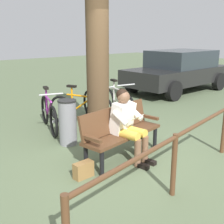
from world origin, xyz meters
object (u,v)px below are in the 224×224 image
at_px(bicycle_silver, 49,114).
at_px(tree_trunk, 97,47).
at_px(bicycle_orange, 117,103).
at_px(bicycle_red, 97,106).
at_px(litter_bin, 68,122).
at_px(bench, 120,129).
at_px(handbag, 83,170).
at_px(person_reading, 127,122).
at_px(bicycle_purple, 79,111).
at_px(parked_car, 179,70).

bearing_deg(bicycle_silver, tree_trunk, 57.73).
height_order(bicycle_orange, bicycle_red, same).
xyz_separation_m(tree_trunk, bicycle_silver, (0.71, -0.84, -1.44)).
height_order(litter_bin, bicycle_silver, bicycle_silver).
distance_m(bench, handbag, 1.02).
height_order(person_reading, bicycle_silver, person_reading).
distance_m(bicycle_red, bicycle_silver, 1.25).
distance_m(bicycle_orange, bicycle_silver, 1.85).
xyz_separation_m(handbag, bicycle_silver, (-0.67, -2.29, 0.24)).
distance_m(handbag, bicycle_purple, 2.51).
bearing_deg(bicycle_red, bicycle_orange, 98.30).
bearing_deg(litter_bin, person_reading, 107.26).
relative_size(tree_trunk, bicycle_red, 2.18).
xyz_separation_m(bench, parked_car, (-5.55, -3.06, 0.27)).
height_order(litter_bin, bicycle_red, bicycle_red).
height_order(litter_bin, bicycle_purple, bicycle_purple).
bearing_deg(bicycle_orange, parked_car, 117.74).
distance_m(litter_bin, bicycle_purple, 1.14).
bearing_deg(handbag, bicycle_orange, -139.66).
relative_size(litter_bin, bicycle_silver, 0.54).
bearing_deg(handbag, tree_trunk, -133.74).
distance_m(bicycle_silver, parked_car, 5.89).
relative_size(litter_bin, bicycle_red, 0.53).
xyz_separation_m(bicycle_purple, bicycle_silver, (0.67, -0.18, 0.00)).
relative_size(handbag, bicycle_orange, 0.18).
xyz_separation_m(person_reading, bicycle_orange, (-1.59, -2.08, -0.31)).
height_order(bench, person_reading, person_reading).
bearing_deg(bicycle_orange, person_reading, -25.91).
height_order(bicycle_orange, bicycle_purple, same).
bearing_deg(person_reading, parked_car, -158.87).
bearing_deg(parked_car, bicycle_purple, 11.63).
bearing_deg(bicycle_orange, tree_trunk, -47.10).
distance_m(litter_bin, parked_car, 6.25).
bearing_deg(parked_car, litter_bin, 17.28).
bearing_deg(bicycle_red, handbag, -29.29).
relative_size(bench, tree_trunk, 0.46).
relative_size(bench, person_reading, 1.38).
bearing_deg(parked_car, bicycle_silver, 8.46).
relative_size(bicycle_orange, bicycle_silver, 1.02).
relative_size(bicycle_red, bicycle_silver, 1.02).
bearing_deg(bicycle_purple, person_reading, -34.38).
xyz_separation_m(bench, person_reading, (-0.02, 0.16, 0.16)).
bearing_deg(litter_bin, parked_car, -161.46).
height_order(bicycle_orange, parked_car, parked_car).
xyz_separation_m(litter_bin, bicycle_purple, (-0.80, -0.81, -0.08)).
height_order(handbag, bicycle_purple, bicycle_purple).
relative_size(person_reading, bicycle_red, 0.73).
bearing_deg(bicycle_silver, bench, 24.00).
relative_size(tree_trunk, litter_bin, 4.14).
height_order(tree_trunk, litter_bin, tree_trunk).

